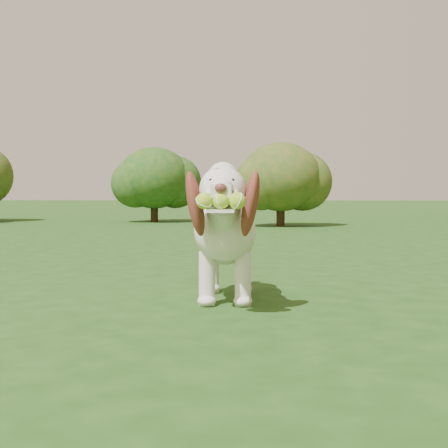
{
  "coord_description": "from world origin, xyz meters",
  "views": [
    {
      "loc": [
        0.72,
        -3.12,
        0.62
      ],
      "look_at": [
        0.53,
        0.11,
        0.45
      ],
      "focal_mm": 50.0,
      "sensor_mm": 36.0,
      "label": 1
    }
  ],
  "objects": [
    {
      "name": "shrub_c",
      "position": [
        1.06,
        7.9,
        0.87
      ],
      "size": [
        1.43,
        1.43,
        1.48
      ],
      "color": "#382314",
      "rests_on": "ground"
    },
    {
      "name": "shrub_b",
      "position": [
        -1.44,
        9.33,
        0.89
      ],
      "size": [
        1.45,
        1.45,
        1.51
      ],
      "color": "#382314",
      "rests_on": "ground"
    },
    {
      "name": "ground",
      "position": [
        0.0,
        0.0,
        0.0
      ],
      "size": [
        80.0,
        80.0,
        0.0
      ],
      "primitive_type": "plane",
      "color": "#1D4012",
      "rests_on": "ground"
    },
    {
      "name": "dog",
      "position": [
        0.52,
        0.34,
        0.41
      ],
      "size": [
        0.41,
        1.17,
        0.76
      ],
      "rotation": [
        0.0,
        0.0,
        0.02
      ],
      "color": "white",
      "rests_on": "ground"
    }
  ]
}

